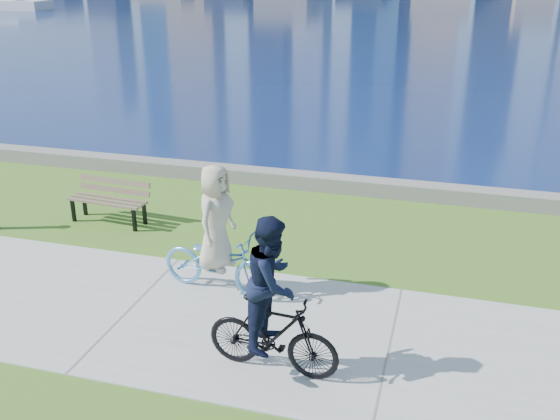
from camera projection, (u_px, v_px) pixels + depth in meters
The scene contains 7 objects.
ground at pixel (131, 309), 9.72m from camera, with size 320.00×320.00×0.00m, color #3C671B.
concrete_path at pixel (131, 308), 9.72m from camera, with size 80.00×3.50×0.02m, color #A7A6A2.
seawall at pixel (255, 176), 15.19m from camera, with size 90.00×0.50×0.35m, color slate.
bay_water at pixel (427, 7), 74.00m from camera, with size 320.00×131.00×0.01m, color #0B1C4B.
park_bench at pixel (110, 197), 12.82m from camera, with size 1.72×0.71×0.87m.
cyclist_woman at pixel (217, 246), 9.94m from camera, with size 0.95×2.05×2.15m.
cyclist_man at pixel (272, 310), 7.89m from camera, with size 0.71×1.81×2.19m.
Camera 1 is at (4.57, -7.49, 5.04)m, focal length 40.00 mm.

